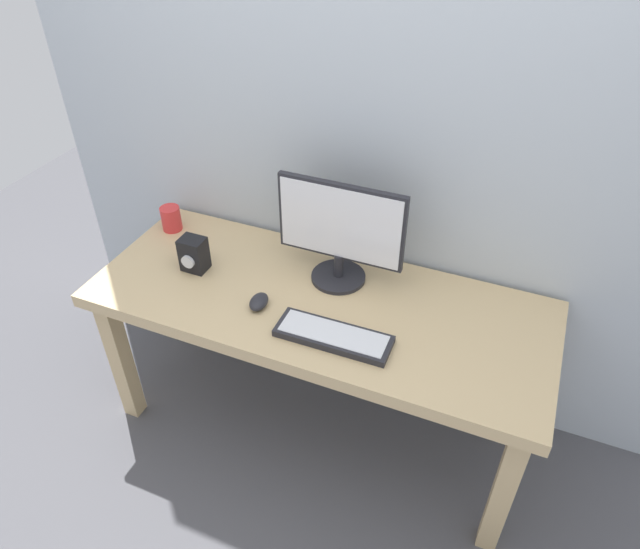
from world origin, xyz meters
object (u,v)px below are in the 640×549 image
keyboard_primary (333,336)px  audio_controller (194,254)px  monitor (340,231)px  mouse (259,302)px  coffee_mug (171,218)px  desk (318,316)px

keyboard_primary → audio_controller: size_ratio=2.90×
audio_controller → monitor: bearing=17.1°
mouse → coffee_mug: coffee_mug is taller
desk → audio_controller: audio_controller is taller
desk → mouse: (-0.19, -0.12, 0.11)m
audio_controller → coffee_mug: (-0.25, 0.21, -0.02)m
audio_controller → coffee_mug: 0.33m
mouse → audio_controller: 0.36m
monitor → mouse: monitor is taller
keyboard_primary → coffee_mug: bearing=158.0°
coffee_mug → desk: bearing=-13.9°
coffee_mug → audio_controller: bearing=-39.7°
mouse → desk: bearing=27.6°
desk → monitor: bearing=80.9°
keyboard_primary → coffee_mug: coffee_mug is taller
monitor → coffee_mug: bearing=177.3°
desk → monitor: 0.35m
mouse → audio_controller: (-0.34, 0.11, 0.05)m
audio_controller → mouse: bearing=-17.3°
desk → audio_controller: 0.56m
desk → coffee_mug: (-0.78, 0.19, 0.14)m
keyboard_primary → mouse: size_ratio=4.09×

